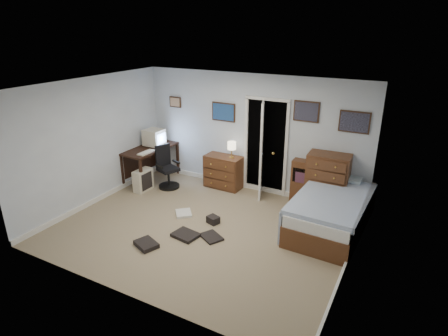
# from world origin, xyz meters

# --- Properties ---
(floor) EXTENTS (5.00, 4.00, 0.02)m
(floor) POSITION_xyz_m (0.00, 0.00, -0.01)
(floor) COLOR gray
(floor) RESTS_ON ground
(computer_desk) EXTENTS (0.68, 1.40, 0.80)m
(computer_desk) POSITION_xyz_m (-2.30, 1.34, 0.61)
(computer_desk) COLOR black
(computer_desk) RESTS_ON floor
(crt_monitor) EXTENTS (0.43, 0.40, 0.38)m
(crt_monitor) POSITION_xyz_m (-2.18, 1.48, 1.00)
(crt_monitor) COLOR beige
(crt_monitor) RESTS_ON computer_desk
(keyboard) EXTENTS (0.17, 0.43, 0.03)m
(keyboard) POSITION_xyz_m (-2.02, 0.98, 0.81)
(keyboard) COLOR beige
(keyboard) RESTS_ON computer_desk
(pc_tower) EXTENTS (0.23, 0.45, 0.48)m
(pc_tower) POSITION_xyz_m (-2.00, 0.78, 0.24)
(pc_tower) COLOR beige
(pc_tower) RESTS_ON floor
(office_chair) EXTENTS (0.60, 0.60, 0.95)m
(office_chair) POSITION_xyz_m (-1.65, 1.20, 0.37)
(office_chair) COLOR black
(office_chair) RESTS_ON floor
(media_stack) EXTENTS (0.15, 0.15, 0.72)m
(media_stack) POSITION_xyz_m (-2.32, 1.87, 0.36)
(media_stack) COLOR maroon
(media_stack) RESTS_ON floor
(low_dresser) EXTENTS (0.83, 0.44, 0.73)m
(low_dresser) POSITION_xyz_m (-0.54, 1.77, 0.36)
(low_dresser) COLOR #552E1B
(low_dresser) RESTS_ON floor
(table_lamp) EXTENTS (0.19, 0.19, 0.35)m
(table_lamp) POSITION_xyz_m (-0.34, 1.77, 0.99)
(table_lamp) COLOR gold
(table_lamp) RESTS_ON low_dresser
(doorway) EXTENTS (0.96, 1.12, 2.05)m
(doorway) POSITION_xyz_m (0.35, 2.27, 1.00)
(doorway) COLOR black
(doorway) RESTS_ON floor
(tall_dresser) EXTENTS (0.80, 0.49, 1.14)m
(tall_dresser) POSITION_xyz_m (1.73, 1.75, 0.57)
(tall_dresser) COLOR #552E1B
(tall_dresser) RESTS_ON floor
(headboard_bookcase) EXTENTS (1.00, 0.27, 0.89)m
(headboard_bookcase) POSITION_xyz_m (1.49, 1.86, 0.47)
(headboard_bookcase) COLOR #552E1B
(headboard_bookcase) RESTS_ON floor
(bed) EXTENTS (1.25, 2.22, 0.71)m
(bed) POSITION_xyz_m (1.98, 1.12, 0.34)
(bed) COLOR #552E1B
(bed) RESTS_ON floor
(wall_posters) EXTENTS (4.38, 0.04, 0.60)m
(wall_posters) POSITION_xyz_m (0.57, 1.98, 1.75)
(wall_posters) COLOR #331E11
(wall_posters) RESTS_ON floor
(floor_clutter) EXTENTS (1.34, 1.63, 0.13)m
(floor_clutter) POSITION_xyz_m (-0.22, -0.32, 0.04)
(floor_clutter) COLOR black
(floor_clutter) RESTS_ON floor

